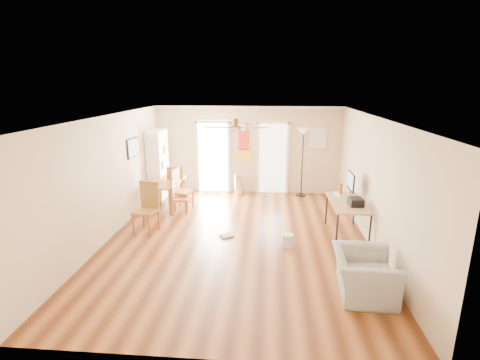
# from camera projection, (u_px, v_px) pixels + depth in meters

# --- Properties ---
(floor) EXTENTS (7.00, 7.00, 0.00)m
(floor) POSITION_uv_depth(u_px,v_px,m) (238.00, 239.00, 7.69)
(floor) COLOR brown
(floor) RESTS_ON ground
(ceiling) EXTENTS (5.50, 7.00, 0.00)m
(ceiling) POSITION_uv_depth(u_px,v_px,m) (238.00, 117.00, 7.01)
(ceiling) COLOR silver
(ceiling) RESTS_ON floor
(wall_back) EXTENTS (5.50, 0.04, 2.60)m
(wall_back) POSITION_uv_depth(u_px,v_px,m) (248.00, 150.00, 10.71)
(wall_back) COLOR beige
(wall_back) RESTS_ON floor
(wall_front) EXTENTS (5.50, 0.04, 2.60)m
(wall_front) POSITION_uv_depth(u_px,v_px,m) (210.00, 263.00, 3.98)
(wall_front) COLOR beige
(wall_front) RESTS_ON floor
(wall_left) EXTENTS (0.04, 7.00, 2.60)m
(wall_left) POSITION_uv_depth(u_px,v_px,m) (109.00, 178.00, 7.56)
(wall_left) COLOR beige
(wall_left) RESTS_ON floor
(wall_right) EXTENTS (0.04, 7.00, 2.60)m
(wall_right) POSITION_uv_depth(u_px,v_px,m) (375.00, 184.00, 7.13)
(wall_right) COLOR beige
(wall_right) RESTS_ON floor
(crown_molding) EXTENTS (5.50, 7.00, 0.08)m
(crown_molding) POSITION_uv_depth(u_px,v_px,m) (238.00, 119.00, 7.02)
(crown_molding) COLOR white
(crown_molding) RESTS_ON wall_back
(kitchen_doorway) EXTENTS (0.90, 0.10, 2.10)m
(kitchen_doorway) POSITION_uv_depth(u_px,v_px,m) (213.00, 158.00, 10.85)
(kitchen_doorway) COLOR white
(kitchen_doorway) RESTS_ON wall_back
(bathroom_doorway) EXTENTS (0.80, 0.10, 2.10)m
(bathroom_doorway) POSITION_uv_depth(u_px,v_px,m) (273.00, 159.00, 10.70)
(bathroom_doorway) COLOR white
(bathroom_doorway) RESTS_ON wall_back
(wall_decal) EXTENTS (0.46, 0.03, 1.10)m
(wall_decal) POSITION_uv_depth(u_px,v_px,m) (244.00, 142.00, 10.64)
(wall_decal) COLOR red
(wall_decal) RESTS_ON wall_back
(ac_grille) EXTENTS (0.50, 0.04, 0.60)m
(ac_grille) POSITION_uv_depth(u_px,v_px,m) (318.00, 138.00, 10.42)
(ac_grille) COLOR white
(ac_grille) RESTS_ON wall_back
(framed_poster) EXTENTS (0.04, 0.66, 0.48)m
(framed_poster) POSITION_uv_depth(u_px,v_px,m) (133.00, 148.00, 8.80)
(framed_poster) COLOR black
(framed_poster) RESTS_ON wall_left
(ceiling_fan) EXTENTS (1.24, 1.24, 0.20)m
(ceiling_fan) POSITION_uv_depth(u_px,v_px,m) (236.00, 127.00, 6.76)
(ceiling_fan) COLOR #593819
(ceiling_fan) RESTS_ON ceiling
(bookshelf) EXTENTS (0.53, 0.94, 1.97)m
(bookshelf) POSITION_uv_depth(u_px,v_px,m) (158.00, 165.00, 10.22)
(bookshelf) COLOR white
(bookshelf) RESTS_ON floor
(dining_table) EXTENTS (0.89, 1.44, 0.70)m
(dining_table) POSITION_uv_depth(u_px,v_px,m) (165.00, 194.00, 9.64)
(dining_table) COLOR #AD6B37
(dining_table) RESTS_ON floor
(dining_chair_right_a) EXTENTS (0.53, 0.53, 1.09)m
(dining_chair_right_a) POSITION_uv_depth(u_px,v_px,m) (183.00, 190.00, 9.35)
(dining_chair_right_a) COLOR #9B5A32
(dining_chair_right_a) RESTS_ON floor
(dining_chair_right_b) EXTENTS (0.41, 0.41, 0.90)m
(dining_chair_right_b) POSITION_uv_depth(u_px,v_px,m) (180.00, 197.00, 9.05)
(dining_chair_right_b) COLOR #93582F
(dining_chair_right_b) RESTS_ON floor
(dining_chair_near) EXTENTS (0.55, 0.55, 1.12)m
(dining_chair_near) POSITION_uv_depth(u_px,v_px,m) (145.00, 209.00, 7.88)
(dining_chair_near) COLOR #A67835
(dining_chair_near) RESTS_ON floor
(dining_chair_far) EXTENTS (0.52, 0.52, 1.05)m
(dining_chair_far) POSITION_uv_depth(u_px,v_px,m) (176.00, 184.00, 9.96)
(dining_chair_far) COLOR olive
(dining_chair_far) RESTS_ON floor
(trash_can) EXTENTS (0.36, 0.36, 0.60)m
(trash_can) POSITION_uv_depth(u_px,v_px,m) (239.00, 185.00, 10.70)
(trash_can) COLOR silver
(trash_can) RESTS_ON floor
(torchiere_lamp) EXTENTS (0.44, 0.44, 2.01)m
(torchiere_lamp) POSITION_uv_depth(u_px,v_px,m) (302.00, 163.00, 10.39)
(torchiere_lamp) COLOR black
(torchiere_lamp) RESTS_ON floor
(computer_desk) EXTENTS (0.72, 1.44, 0.77)m
(computer_desk) POSITION_uv_depth(u_px,v_px,m) (346.00, 219.00, 7.75)
(computer_desk) COLOR tan
(computer_desk) RESTS_ON floor
(imac) EXTENTS (0.23, 0.60, 0.55)m
(imac) POSITION_uv_depth(u_px,v_px,m) (351.00, 184.00, 7.97)
(imac) COLOR black
(imac) RESTS_ON computer_desk
(keyboard) EXTENTS (0.16, 0.42, 0.02)m
(keyboard) POSITION_uv_depth(u_px,v_px,m) (337.00, 194.00, 8.15)
(keyboard) COLOR silver
(keyboard) RESTS_ON computer_desk
(printer) EXTENTS (0.30, 0.34, 0.16)m
(printer) POSITION_uv_depth(u_px,v_px,m) (356.00, 202.00, 7.42)
(printer) COLOR black
(printer) RESTS_ON computer_desk
(orange_bottle) EXTENTS (0.10, 0.10, 0.24)m
(orange_bottle) POSITION_uv_depth(u_px,v_px,m) (341.00, 188.00, 8.23)
(orange_bottle) COLOR #F63915
(orange_bottle) RESTS_ON computer_desk
(wastebasket_a) EXTENTS (0.26, 0.26, 0.27)m
(wastebasket_a) POSITION_uv_depth(u_px,v_px,m) (288.00, 240.00, 7.29)
(wastebasket_a) COLOR silver
(wastebasket_a) RESTS_ON floor
(floor_cloth) EXTENTS (0.34, 0.33, 0.04)m
(floor_cloth) POSITION_uv_depth(u_px,v_px,m) (227.00, 236.00, 7.79)
(floor_cloth) COLOR #A2A29C
(floor_cloth) RESTS_ON floor
(armchair) EXTENTS (0.97, 1.10, 0.68)m
(armchair) POSITION_uv_depth(u_px,v_px,m) (364.00, 275.00, 5.59)
(armchair) COLOR #979893
(armchair) RESTS_ON floor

